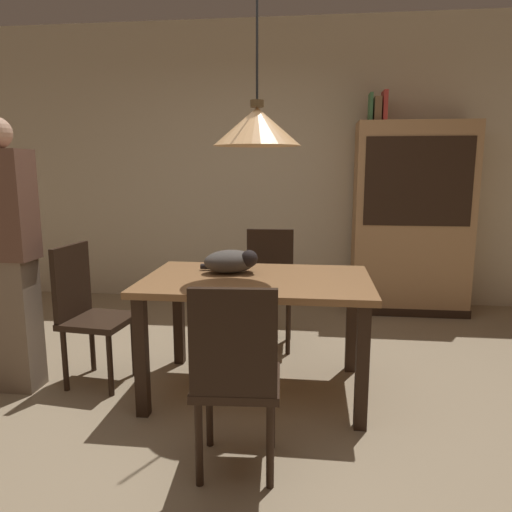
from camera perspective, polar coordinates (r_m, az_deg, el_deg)
ground at (r=2.92m, az=-1.82°, el=-18.75°), size 10.00×10.00×0.00m
back_wall at (r=5.19m, az=2.52°, el=10.69°), size 6.40×0.10×2.90m
dining_table at (r=3.03m, az=0.11°, el=-4.44°), size 1.40×0.90×0.75m
chair_near_front at (r=2.25m, az=-2.42°, el=-13.57°), size 0.43×0.43×0.93m
chair_left_side at (r=3.39m, az=-19.29°, el=-5.83°), size 0.44×0.44×0.93m
chair_far_back at (r=3.91m, az=1.57°, el=-3.10°), size 0.41×0.41×0.93m
cat_sleeping at (r=3.13m, az=-2.88°, el=-0.62°), size 0.41×0.33×0.16m
pendant_lamp at (r=2.93m, az=0.12°, el=15.07°), size 0.52×0.52×1.30m
hutch_bookcase at (r=4.96m, az=17.82°, el=3.73°), size 1.12×0.45×1.85m
book_green_slim at (r=4.90m, az=13.34°, el=16.66°), size 0.03×0.20×0.26m
book_brown_thick at (r=4.91m, az=14.06°, el=16.38°), size 0.06×0.24×0.22m
book_red_tall at (r=4.92m, az=14.89°, el=16.69°), size 0.04×0.22×0.28m
person_standing at (r=3.40m, az=-27.32°, el=-0.06°), size 0.36×0.22×1.73m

